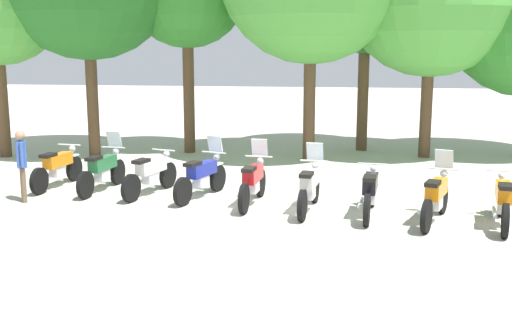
{
  "coord_description": "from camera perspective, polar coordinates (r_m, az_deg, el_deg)",
  "views": [
    {
      "loc": [
        1.85,
        -12.93,
        3.41
      ],
      "look_at": [
        0.0,
        0.5,
        0.9
      ],
      "focal_mm": 43.07,
      "sensor_mm": 36.0,
      "label": 1
    }
  ],
  "objects": [
    {
      "name": "motorcycle_7",
      "position": [
        12.54,
        16.37,
        -3.28
      ],
      "size": [
        0.91,
        2.1,
        1.37
      ],
      "rotation": [
        0.0,
        0.0,
        1.23
      ],
      "color": "black",
      "rests_on": "ground_plane"
    },
    {
      "name": "person_0",
      "position": [
        14.47,
        -20.93,
        -0.07
      ],
      "size": [
        0.29,
        0.38,
        1.61
      ],
      "rotation": [
        0.0,
        0.0,
        0.58
      ],
      "color": "brown",
      "rests_on": "ground_plane"
    },
    {
      "name": "motorcycle_0",
      "position": [
        15.81,
        -17.93,
        -0.62
      ],
      "size": [
        0.64,
        2.19,
        0.99
      ],
      "rotation": [
        0.0,
        0.0,
        1.46
      ],
      "color": "black",
      "rests_on": "ground_plane"
    },
    {
      "name": "motorcycle_2",
      "position": [
        14.49,
        -9.75,
        -1.24
      ],
      "size": [
        0.83,
        2.13,
        0.99
      ],
      "rotation": [
        0.0,
        0.0,
        1.29
      ],
      "color": "black",
      "rests_on": "ground_plane"
    },
    {
      "name": "ground_plane",
      "position": [
        13.5,
        -0.29,
        -4.14
      ],
      "size": [
        80.0,
        80.0,
        0.0
      ],
      "primitive_type": "plane",
      "color": "#BCB7A8"
    },
    {
      "name": "motorcycle_1",
      "position": [
        15.1,
        -14.05,
        -0.88
      ],
      "size": [
        0.66,
        2.19,
        1.37
      ],
      "rotation": [
        0.0,
        0.0,
        1.44
      ],
      "color": "black",
      "rests_on": "ground_plane"
    },
    {
      "name": "motorcycle_5",
      "position": [
        12.92,
        4.98,
        -2.49
      ],
      "size": [
        0.65,
        2.19,
        1.37
      ],
      "rotation": [
        0.0,
        0.0,
        1.45
      ],
      "color": "black",
      "rests_on": "ground_plane"
    },
    {
      "name": "motorcycle_6",
      "position": [
        12.73,
        10.55,
        -2.89
      ],
      "size": [
        0.65,
        2.19,
        0.99
      ],
      "rotation": [
        0.0,
        0.0,
        1.45
      ],
      "color": "black",
      "rests_on": "ground_plane"
    },
    {
      "name": "motorcycle_4",
      "position": [
        13.4,
        -0.27,
        -1.98
      ],
      "size": [
        0.62,
        2.19,
        1.37
      ],
      "rotation": [
        0.0,
        0.0,
        1.48
      ],
      "color": "black",
      "rests_on": "ground_plane"
    },
    {
      "name": "motorcycle_3",
      "position": [
        14.02,
        -5.05,
        -1.46
      ],
      "size": [
        0.87,
        2.12,
        1.37
      ],
      "rotation": [
        0.0,
        0.0,
        1.26
      ],
      "color": "black",
      "rests_on": "ground_plane"
    },
    {
      "name": "motorcycle_8",
      "position": [
        12.72,
        21.95,
        -3.5
      ],
      "size": [
        0.72,
        2.17,
        0.99
      ],
      "rotation": [
        0.0,
        0.0,
        1.39
      ],
      "color": "black",
      "rests_on": "ground_plane"
    }
  ]
}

